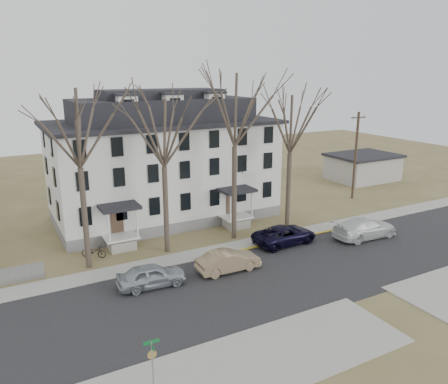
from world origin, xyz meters
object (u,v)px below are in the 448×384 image
tree_mid_right (291,120)px  car_tan (228,261)px  car_silver (152,276)px  bicycle_left (94,252)px  car_white (365,228)px  street_sign (152,357)px  tree_mid_left (163,128)px  car_navy (285,235)px  tree_far_left (76,122)px  utility_pole_far (356,155)px  boarding_house (164,162)px  tree_center (235,105)px

tree_mid_right → car_tan: bearing=-149.1°
car_tan → car_silver: bearing=87.4°
car_silver → bicycle_left: size_ratio=2.40×
car_white → tree_mid_right: bearing=40.6°
street_sign → tree_mid_left: bearing=66.7°
tree_mid_left → car_navy: bearing=-19.1°
tree_far_left → tree_mid_left: 6.05m
tree_far_left → utility_pole_far: (29.50, 4.20, -5.44)m
tree_far_left → tree_mid_left: (6.00, 0.00, -0.74)m
boarding_house → street_sign: size_ratio=8.30×
tree_mid_right → car_tan: size_ratio=2.78×
boarding_house → bicycle_left: bearing=-141.1°
tree_mid_right → utility_pole_far: 13.55m
utility_pole_far → tree_mid_left: bearing=-169.9°
car_silver → bicycle_left: (-2.32, 6.44, -0.27)m
car_silver → car_tan: car_silver is taller
tree_mid_left → bicycle_left: tree_mid_left is taller
tree_far_left → tree_center: size_ratio=0.93×
car_silver → car_white: 18.74m
car_tan → street_sign: bearing=136.9°
boarding_house → tree_far_left: 13.12m
tree_far_left → car_tan: size_ratio=3.00×
car_silver → car_white: (18.73, -0.18, 0.09)m
car_tan → bicycle_left: (-7.82, 6.80, -0.26)m
tree_mid_left → car_white: size_ratio=2.18×
tree_mid_left → car_silver: 10.61m
utility_pole_far → street_sign: utility_pole_far is taller
car_navy → street_sign: size_ratio=2.16×
car_tan → boarding_house: bearing=-1.0°
tree_mid_left → car_white: (15.71, -5.21, -8.75)m
tree_mid_right → car_silver: bearing=-160.9°
car_silver → car_tan: bearing=-89.7°
tree_mid_left → tree_center: size_ratio=0.87×
car_silver → car_navy: car_silver is taller
car_white → street_sign: 23.69m
tree_mid_left → car_white: tree_mid_left is taller
tree_mid_left → car_white: 18.72m
boarding_house → tree_mid_left: size_ratio=1.63×
bicycle_left → car_white: bearing=-73.8°
tree_mid_right → street_sign: tree_mid_right is taller
tree_mid_left → car_navy: size_ratio=2.35×
car_tan → tree_mid_left: bearing=25.9°
boarding_house → utility_pole_far: (20.50, -3.95, -0.47)m
utility_pole_far → car_tan: (-21.02, -9.59, -4.15)m
tree_mid_right → utility_pole_far: bearing=19.3°
tree_mid_left → tree_far_left: bearing=180.0°
boarding_house → street_sign: bearing=-112.3°
tree_center → car_white: tree_center is taller
tree_center → street_sign: size_ratio=5.87×
car_navy → car_white: car_white is taller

